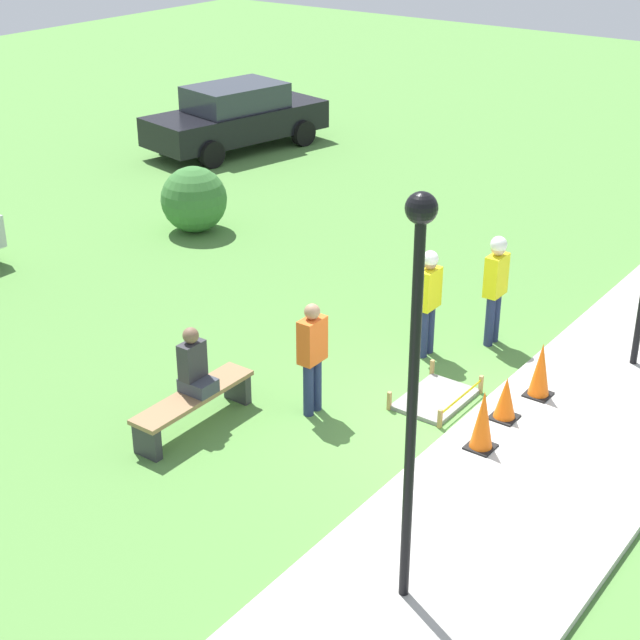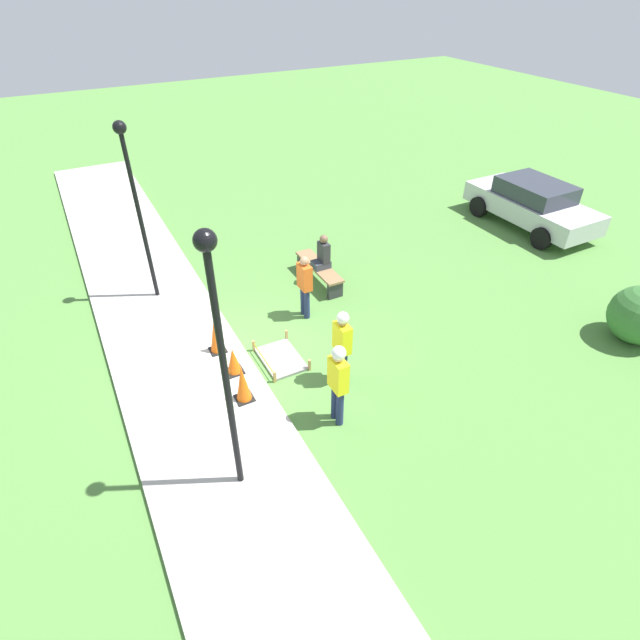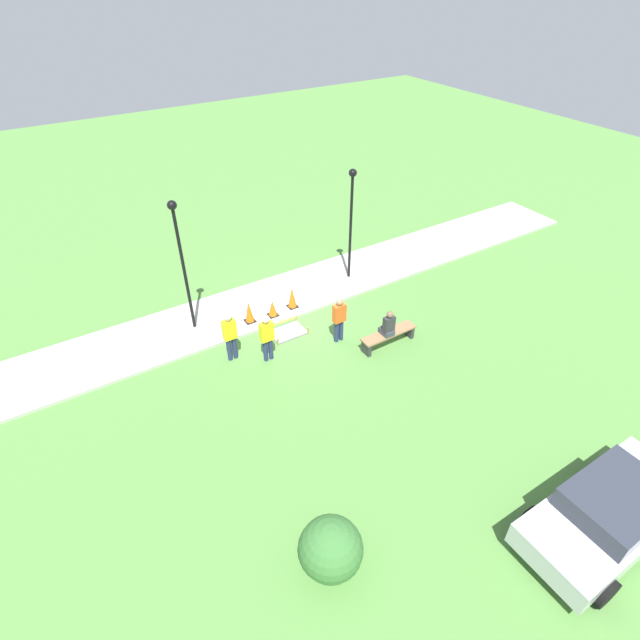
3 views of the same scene
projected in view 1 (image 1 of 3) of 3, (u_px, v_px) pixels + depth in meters
name	position (u px, v px, depth m)	size (l,w,h in m)	color
ground_plane	(455.00, 431.00, 12.73)	(60.00, 60.00, 0.00)	#51843D
sidewalk	(551.00, 462.00, 11.99)	(28.00, 2.69, 0.10)	#ADAAA3
wet_concrete_patch	(435.00, 399.00, 13.40)	(1.18, 0.83, 0.27)	gray
traffic_cone_near_patch	(483.00, 420.00, 12.02)	(0.34, 0.34, 0.80)	black
traffic_cone_far_patch	(506.00, 398.00, 12.70)	(0.34, 0.34, 0.60)	black
traffic_cone_sidewalk_edge	(541.00, 370.00, 13.20)	(0.34, 0.34, 0.79)	black
park_bench	(194.00, 404.00, 12.67)	(1.91, 0.44, 0.48)	#2D2D33
person_seated_on_bench	(194.00, 366.00, 12.57)	(0.36, 0.44, 0.89)	#383D47
worker_supervisor	(428.00, 295.00, 14.26)	(0.40, 0.24, 1.66)	navy
worker_assistant	(496.00, 281.00, 14.57)	(0.40, 0.25, 1.74)	navy
bystander_in_orange_shirt	(312.00, 353.00, 12.78)	(0.40, 0.22, 1.59)	navy
lamppost_far	(415.00, 352.00, 8.62)	(0.28, 0.28, 4.19)	black
parked_car_black	(236.00, 117.00, 24.48)	(4.94, 2.69, 1.62)	black
shrub_rounded_near	(194.00, 199.00, 19.18)	(1.30, 1.30, 1.30)	#387033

